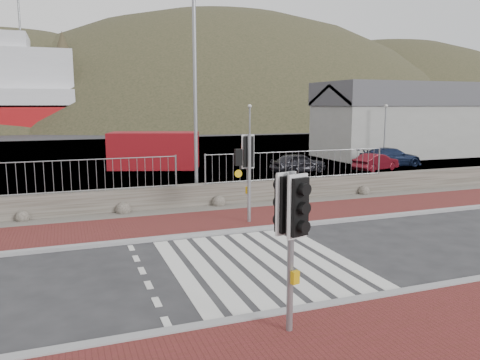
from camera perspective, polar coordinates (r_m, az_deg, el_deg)
name	(u,v)px	position (r m, az deg, el deg)	size (l,w,h in m)	color
ground	(260,263)	(12.44, 2.51, -10.08)	(220.00, 220.00, 0.00)	#28282B
sidewalk_near	(380,357)	(8.45, 16.73, -19.98)	(40.00, 4.00, 0.08)	maroon
sidewalk_far	(210,222)	(16.49, -3.63, -5.10)	(40.00, 3.00, 0.08)	maroon
kerb_near	(318,307)	(9.92, 9.52, -15.05)	(40.00, 0.25, 0.12)	gray
kerb_far	(224,232)	(15.10, -1.96, -6.38)	(40.00, 0.25, 0.12)	gray
zebra_crossing	(260,263)	(12.43, 2.51, -10.06)	(4.62, 5.60, 0.01)	silver
gravel_strip	(196,210)	(18.36, -5.45, -3.67)	(40.00, 1.50, 0.06)	#59544C
stone_wall	(190,196)	(19.03, -6.09, -1.93)	(40.00, 0.60, 0.90)	#4B463E
railing	(191,163)	(18.67, -6.05, 2.11)	(18.07, 0.07, 1.22)	gray
quay	(127,156)	(39.19, -13.64, 2.92)	(120.00, 40.00, 0.50)	#4C4C4F
water	(98,132)	(73.96, -16.96, 5.61)	(220.00, 50.00, 0.05)	#3F4C54
harbor_building	(395,119)	(39.36, 18.37, 7.02)	(12.20, 6.20, 5.80)	#9E9E99
hills_backdrop	(128,234)	(102.99, -13.50, -6.36)	(254.00, 90.00, 100.00)	#2A2D1B
traffic_signal_near	(291,219)	(8.18, 6.26, -4.74)	(0.48, 0.36, 2.97)	gray
traffic_signal_far	(248,159)	(15.91, 0.99, 2.53)	(0.75, 0.29, 3.12)	gray
streetlight	(198,84)	(19.66, -5.11, 11.59)	(1.85, 0.55, 8.78)	gray
shipping_container	(154,150)	(30.72, -10.41, 3.56)	(5.61, 2.34, 2.34)	maroon
car_a	(298,163)	(28.65, 7.09, 2.09)	(1.41, 3.51, 1.20)	black
car_b	(376,162)	(30.49, 16.23, 2.11)	(1.15, 3.29, 1.08)	#5B0D16
car_c	(390,157)	(32.74, 17.84, 2.67)	(1.79, 4.40, 1.28)	#121C39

